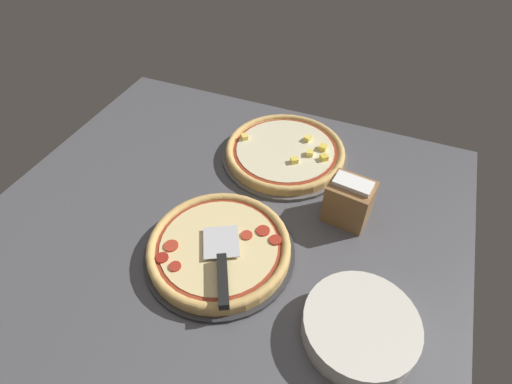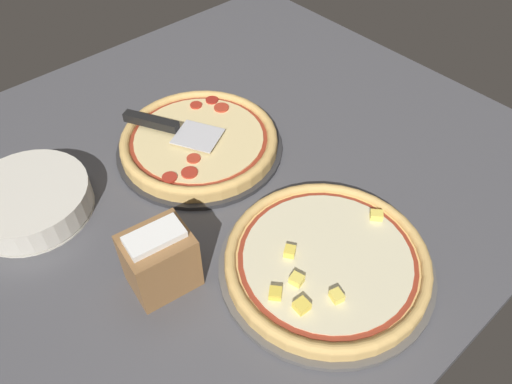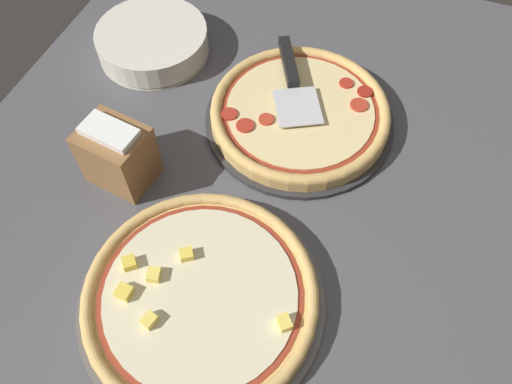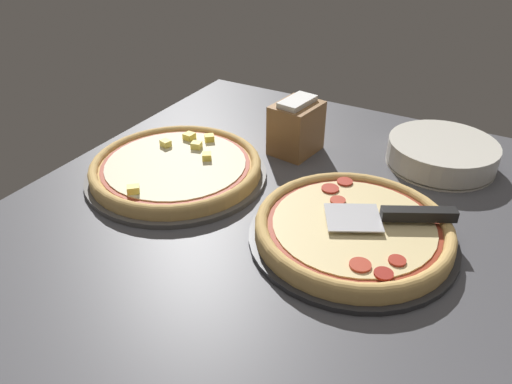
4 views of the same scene
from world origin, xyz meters
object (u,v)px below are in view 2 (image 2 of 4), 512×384
pizza_back (327,260)px  serving_spatula (163,125)px  napkin_holder (160,260)px  pizza_front (199,140)px  plate_stack (30,200)px

pizza_back → serving_spatula: 46.97cm
pizza_back → napkin_holder: (22.67, -16.84, 3.55)cm
pizza_front → serving_spatula: serving_spatula is taller
serving_spatula → napkin_holder: (20.94, 30.03, 1.00)cm
plate_stack → napkin_holder: (-9.71, 30.54, 3.26)cm
pizza_front → napkin_holder: size_ratio=2.67×
pizza_back → serving_spatula: serving_spatula is taller
serving_spatula → plate_stack: (30.66, -0.51, -2.26)cm
pizza_back → serving_spatula: size_ratio=1.62×
napkin_holder → serving_spatula: bearing=-124.9°
pizza_front → plate_stack: (35.01, -7.49, 0.10)cm
pizza_front → napkin_holder: bearing=42.3°
pizza_front → napkin_holder: 34.39cm
serving_spatula → plate_stack: bearing=-0.9°
pizza_front → plate_stack: bearing=-12.1°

